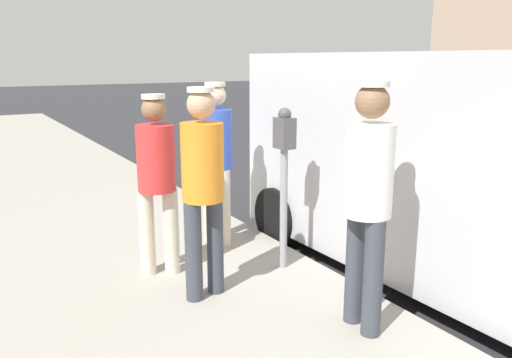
# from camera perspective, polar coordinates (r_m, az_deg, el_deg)

# --- Properties ---
(ground_plane) EXTENTS (80.00, 80.00, 0.00)m
(ground_plane) POSITION_cam_1_polar(r_m,az_deg,el_deg) (6.14, 11.60, -7.08)
(ground_plane) COLOR #2D2D33
(sidewalk_slab) EXTENTS (5.00, 32.00, 0.15)m
(sidewalk_slab) POSITION_cam_1_polar(r_m,az_deg,el_deg) (4.70, -22.94, -13.43)
(sidewalk_slab) COLOR #9E998E
(sidewalk_slab) RESTS_ON ground
(parking_meter_near) EXTENTS (0.14, 0.18, 1.52)m
(parking_meter_near) POSITION_cam_1_polar(r_m,az_deg,el_deg) (4.72, 3.13, 1.97)
(parking_meter_near) COLOR gray
(parking_meter_near) RESTS_ON sidewalk_slab
(pedestrian_in_red) EXTENTS (0.34, 0.34, 1.65)m
(pedestrian_in_red) POSITION_cam_1_polar(r_m,az_deg,el_deg) (4.68, -10.91, 0.51)
(pedestrian_in_red) COLOR beige
(pedestrian_in_red) RESTS_ON sidewalk_slab
(pedestrian_in_blue) EXTENTS (0.34, 0.35, 1.71)m
(pedestrian_in_blue) POSITION_cam_1_polar(r_m,az_deg,el_deg) (5.40, -4.42, 2.86)
(pedestrian_in_blue) COLOR beige
(pedestrian_in_blue) RESTS_ON sidewalk_slab
(pedestrian_in_orange) EXTENTS (0.36, 0.34, 1.73)m
(pedestrian_in_orange) POSITION_cam_1_polar(r_m,az_deg,el_deg) (4.15, -5.88, -0.13)
(pedestrian_in_orange) COLOR #383D47
(pedestrian_in_orange) RESTS_ON sidewalk_slab
(pedestrian_in_white) EXTENTS (0.34, 0.36, 1.80)m
(pedestrian_in_white) POSITION_cam_1_polar(r_m,az_deg,el_deg) (3.69, 12.24, -1.33)
(pedestrian_in_white) COLOR #383D47
(pedestrian_in_white) RESTS_ON sidewalk_slab
(parked_van) EXTENTS (2.21, 5.24, 2.15)m
(parked_van) POSITION_cam_1_polar(r_m,az_deg,el_deg) (4.98, 25.40, 0.99)
(parked_van) COLOR #BCBCC1
(parked_van) RESTS_ON ground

